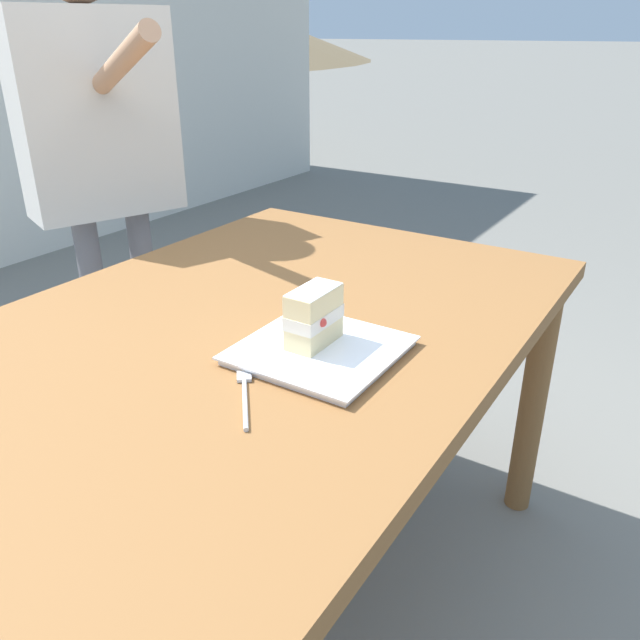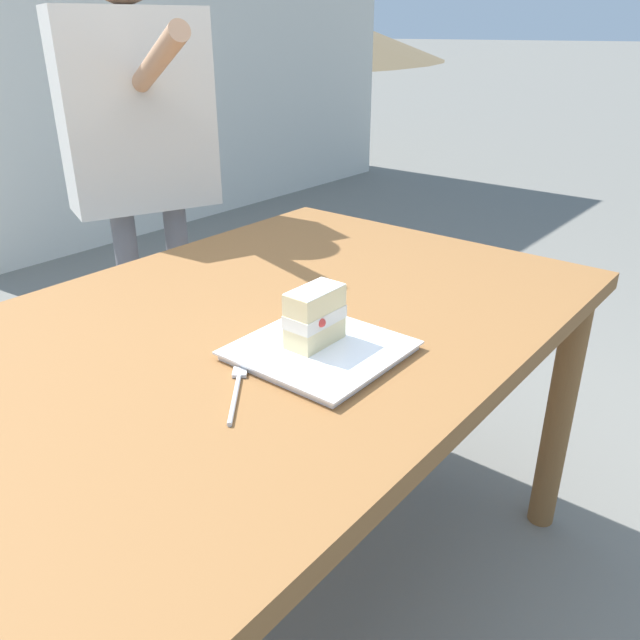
% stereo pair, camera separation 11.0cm
% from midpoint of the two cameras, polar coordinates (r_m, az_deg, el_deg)
% --- Properties ---
extents(ground_plane, '(160.00, 160.00, 0.00)m').
position_cam_midpoint_polar(ground_plane, '(1.66, -9.72, -25.69)').
color(ground_plane, slate).
extents(patio_table, '(1.68, 0.98, 0.75)m').
position_cam_midpoint_polar(patio_table, '(1.23, -11.90, -5.64)').
color(patio_table, brown).
rests_on(patio_table, ground).
extents(dessert_plate, '(0.27, 0.27, 0.02)m').
position_cam_midpoint_polar(dessert_plate, '(1.12, -2.80, -2.83)').
color(dessert_plate, white).
rests_on(dessert_plate, patio_table).
extents(cake_slice, '(0.11, 0.07, 0.10)m').
position_cam_midpoint_polar(cake_slice, '(1.11, -3.38, 0.26)').
color(cake_slice, beige).
rests_on(cake_slice, dessert_plate).
extents(dessert_fork, '(0.14, 0.12, 0.01)m').
position_cam_midpoint_polar(dessert_fork, '(1.02, -9.90, -6.72)').
color(dessert_fork, silver).
rests_on(dessert_fork, patio_table).
extents(diner_person, '(0.46, 0.59, 1.54)m').
position_cam_midpoint_polar(diner_person, '(1.97, -20.98, 16.11)').
color(diner_person, slate).
rests_on(diner_person, ground).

